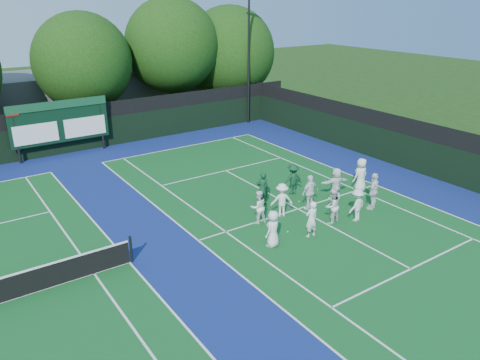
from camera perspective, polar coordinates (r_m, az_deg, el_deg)
ground at (r=21.94m, az=8.80°, el=-4.45°), size 120.00×120.00×0.00m
court_apron at (r=19.53m, az=-6.44°, el=-7.77°), size 34.00×32.00×0.01m
near_court at (r=22.59m, az=7.08°, el=-3.53°), size 11.05×23.85×0.01m
back_fence at (r=32.22m, az=-19.39°, el=5.64°), size 34.00×0.08×3.00m
divider_fence_right at (r=28.56m, az=20.98°, el=3.47°), size 0.08×32.00×3.00m
scoreboard at (r=31.39m, az=-21.14°, el=6.59°), size 6.00×0.21×3.55m
clubhouse at (r=40.66m, az=-17.24°, el=9.94°), size 18.00×6.00×4.00m
light_pole_right at (r=36.82m, az=1.07°, el=16.53°), size 1.20×0.30×10.12m
tree_c at (r=35.47m, az=-18.39°, el=13.26°), size 6.81×6.81×8.64m
tree_d at (r=37.92m, az=-8.14°, el=15.66°), size 7.25×7.25×9.58m
tree_e at (r=40.64m, az=-1.16°, el=15.06°), size 7.55×7.55×8.90m
tennis_ball_0 at (r=20.40m, az=5.83°, el=-6.30°), size 0.07×0.07×0.07m
tennis_ball_1 at (r=23.35m, az=7.19°, el=-2.62°), size 0.07×0.07×0.07m
tennis_ball_2 at (r=23.72m, az=13.87°, el=-2.71°), size 0.07×0.07×0.07m
tennis_ball_4 at (r=23.09m, az=2.39°, el=-2.74°), size 0.07×0.07×0.07m
tennis_ball_5 at (r=22.91m, az=9.03°, el=-3.21°), size 0.07×0.07×0.07m
player_front_0 at (r=18.97m, az=4.05°, el=-5.95°), size 0.89×0.73×1.57m
player_front_1 at (r=19.87m, az=8.71°, el=-4.74°), size 0.60×0.41×1.62m
player_front_2 at (r=21.20m, az=11.14°, el=-3.13°), size 0.84×0.68×1.63m
player_front_3 at (r=21.69m, az=14.06°, el=-2.97°), size 1.07×0.72×1.53m
player_front_4 at (r=23.02m, az=15.98°, el=-1.30°), size 1.16×0.83×1.82m
player_back_0 at (r=20.83m, az=2.24°, el=-3.30°), size 0.83×0.69×1.55m
player_back_1 at (r=21.55m, az=5.11°, el=-2.43°), size 1.18×0.97×1.59m
player_back_2 at (r=22.37m, az=8.53°, el=-1.47°), size 1.04×0.49×1.73m
player_back_3 at (r=23.72m, az=11.62°, el=-0.43°), size 1.60×0.83×1.65m
player_back_4 at (r=24.91m, az=14.51°, el=0.58°), size 0.88×0.58×1.80m
coach_left at (r=22.68m, az=2.75°, el=-1.04°), size 0.70×0.58×1.65m
coach_right at (r=23.97m, az=6.46°, el=0.09°), size 1.15×0.80×1.62m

